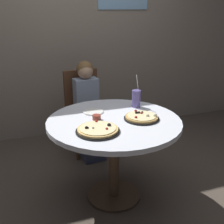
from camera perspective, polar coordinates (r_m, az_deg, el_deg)
ground_plane at (r=2.73m, az=0.37°, el=-16.33°), size 8.00×8.00×0.00m
wall_with_window at (r=3.77m, az=-8.40°, el=17.38°), size 5.20×0.14×2.90m
dining_table at (r=2.40m, az=0.40°, el=-3.97°), size 1.11×1.11×0.75m
chair_wooden at (r=3.36m, az=-5.67°, el=1.09°), size 0.42×0.42×0.95m
diner_child at (r=3.21m, az=-4.68°, el=-0.68°), size 0.27×0.42×1.08m
pizza_veggie at (r=2.13m, az=-2.86°, el=-3.57°), size 0.33×0.33×0.05m
pizza_cheese at (r=2.38m, az=5.95°, el=-1.05°), size 0.29×0.29×0.05m
soda_cup at (r=2.64m, az=4.87°, el=2.69°), size 0.08×0.08×0.31m
sauce_bowl at (r=2.36m, az=-3.10°, el=-1.06°), size 0.07×0.07×0.04m
plate_small at (r=2.53m, az=-3.77°, el=0.04°), size 0.18×0.18×0.01m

